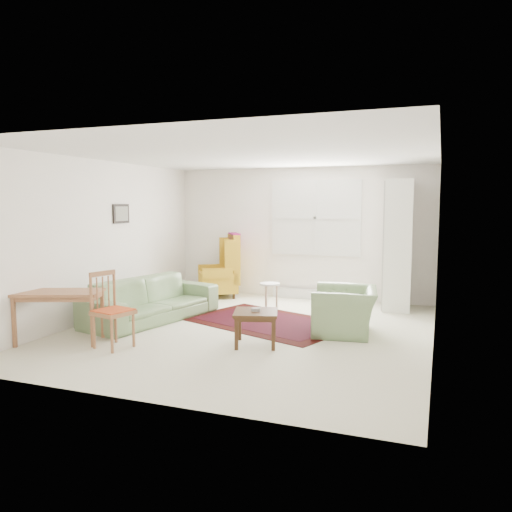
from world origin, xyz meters
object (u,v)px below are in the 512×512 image
(desk, at_px, (60,317))
(desk_chair, at_px, (113,310))
(armchair, at_px, (345,306))
(sofa, at_px, (152,291))
(stool, at_px, (270,296))
(wingback_chair, at_px, (218,265))
(cabinet, at_px, (398,245))
(coffee_table, at_px, (256,328))

(desk, distance_m, desk_chair, 0.82)
(armchair, height_order, desk, armchair)
(sofa, xyz_separation_m, desk_chair, (0.37, -1.47, 0.03))
(sofa, distance_m, stool, 2.04)
(wingback_chair, distance_m, cabinet, 3.39)
(desk, xyz_separation_m, desk_chair, (0.81, 0.04, 0.14))
(armchair, bearing_deg, desk_chair, -64.71)
(desk, relative_size, desk_chair, 1.12)
(stool, height_order, cabinet, cabinet)
(armchair, xyz_separation_m, stool, (-1.51, 1.13, -0.16))
(coffee_table, xyz_separation_m, desk_chair, (-1.64, -0.74, 0.26))
(wingback_chair, relative_size, desk_chair, 1.30)
(sofa, height_order, wingback_chair, wingback_chair)
(coffee_table, relative_size, cabinet, 0.25)
(stool, distance_m, cabinet, 2.38)
(desk_chair, bearing_deg, cabinet, -25.67)
(stool, bearing_deg, wingback_chair, 150.92)
(armchair, relative_size, desk, 0.92)
(coffee_table, distance_m, desk, 2.57)
(armchair, height_order, cabinet, cabinet)
(cabinet, bearing_deg, coffee_table, -121.41)
(cabinet, height_order, desk_chair, cabinet)
(armchair, relative_size, coffee_table, 1.81)
(sofa, bearing_deg, wingback_chair, 9.28)
(armchair, distance_m, cabinet, 2.19)
(sofa, xyz_separation_m, cabinet, (3.50, 2.26, 0.66))
(desk_chair, bearing_deg, coffee_table, -51.46)
(wingback_chair, xyz_separation_m, coffee_table, (1.86, -2.87, -0.40))
(sofa, bearing_deg, armchair, -71.59)
(desk_chair, bearing_deg, desk, 107.32)
(sofa, height_order, desk_chair, desk_chair)
(armchair, distance_m, desk, 3.85)
(wingback_chair, bearing_deg, desk, -42.51)
(desk_chair, bearing_deg, wingback_chair, 17.79)
(sofa, relative_size, coffee_table, 4.09)
(sofa, distance_m, cabinet, 4.22)
(coffee_table, xyz_separation_m, desk, (-2.45, -0.78, 0.12))
(stool, relative_size, desk, 0.43)
(wingback_chair, relative_size, stool, 2.71)
(stool, height_order, desk, desk)
(coffee_table, height_order, desk, desk)
(sofa, xyz_separation_m, coffee_table, (2.01, -0.73, -0.23))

